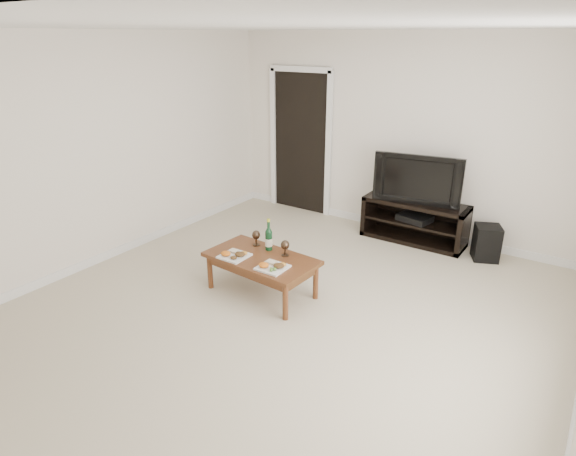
% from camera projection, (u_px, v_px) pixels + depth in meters
% --- Properties ---
extents(floor, '(5.50, 5.50, 0.00)m').
position_uv_depth(floor, '(281.00, 316.00, 4.68)').
color(floor, beige).
rests_on(floor, ground).
extents(back_wall, '(5.00, 0.04, 2.60)m').
position_uv_depth(back_wall, '(401.00, 136.00, 6.32)').
color(back_wall, white).
rests_on(back_wall, ground).
extents(ceiling, '(5.00, 5.50, 0.04)m').
position_uv_depth(ceiling, '(280.00, 24.00, 3.70)').
color(ceiling, white).
rests_on(ceiling, back_wall).
extents(doorway, '(0.90, 0.02, 2.05)m').
position_uv_depth(doorway, '(301.00, 144.00, 7.20)').
color(doorway, black).
rests_on(doorway, ground).
extents(media_console, '(1.33, 0.45, 0.55)m').
position_uv_depth(media_console, '(414.00, 221.00, 6.29)').
color(media_console, black).
rests_on(media_console, ground).
extents(television, '(1.10, 0.32, 0.63)m').
position_uv_depth(television, '(419.00, 178.00, 6.07)').
color(television, black).
rests_on(television, media_console).
extents(av_receiver, '(0.45, 0.37, 0.08)m').
position_uv_depth(av_receiver, '(415.00, 218.00, 6.26)').
color(av_receiver, black).
rests_on(av_receiver, media_console).
extents(subwoofer, '(0.38, 0.38, 0.43)m').
position_uv_depth(subwoofer, '(487.00, 243.00, 5.79)').
color(subwoofer, black).
rests_on(subwoofer, ground).
extents(coffee_table, '(1.18, 0.70, 0.42)m').
position_uv_depth(coffee_table, '(262.00, 275.00, 5.02)').
color(coffee_table, brown).
rests_on(coffee_table, ground).
extents(plate_left, '(0.27, 0.27, 0.07)m').
position_uv_depth(plate_left, '(234.00, 254.00, 4.93)').
color(plate_left, white).
rests_on(plate_left, coffee_table).
extents(plate_right, '(0.27, 0.27, 0.07)m').
position_uv_depth(plate_right, '(273.00, 265.00, 4.69)').
color(plate_right, white).
rests_on(plate_right, coffee_table).
extents(wine_bottle, '(0.07, 0.07, 0.35)m').
position_uv_depth(wine_bottle, '(269.00, 234.00, 5.04)').
color(wine_bottle, '#0E3419').
rests_on(wine_bottle, coffee_table).
extents(goblet_left, '(0.09, 0.09, 0.17)m').
position_uv_depth(goblet_left, '(256.00, 238.00, 5.19)').
color(goblet_left, '#3C2D21').
rests_on(goblet_left, coffee_table).
extents(goblet_right, '(0.09, 0.09, 0.17)m').
position_uv_depth(goblet_right, '(285.00, 248.00, 4.94)').
color(goblet_right, '#3C2D21').
rests_on(goblet_right, coffee_table).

